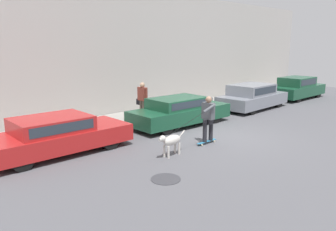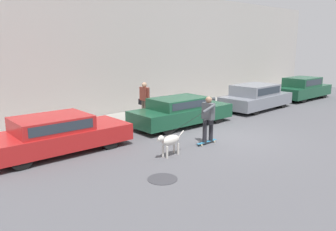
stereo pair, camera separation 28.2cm
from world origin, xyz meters
The scene contains 12 objects.
ground_plane centered at (0.00, 0.00, 0.00)m, with size 36.00×36.00×0.00m, color #545459.
back_wall centered at (0.00, 6.09, 2.96)m, with size 32.00×0.30×5.93m.
sidewalk_curb centered at (0.00, 4.71, 0.05)m, with size 30.00×2.42×0.11m.
parked_car_0 centered at (-5.27, 2.38, 0.58)m, with size 4.46×1.81×1.18m.
parked_car_1 centered at (0.10, 2.38, 0.59)m, with size 4.57×1.73×1.20m.
parked_car_2 centered at (5.46, 2.37, 0.64)m, with size 4.39×1.96×1.31m.
parked_car_3 centered at (10.47, 2.38, 0.66)m, with size 4.33×1.66×1.36m.
dog centered at (-2.83, -0.21, 0.48)m, with size 1.16×0.38×0.72m.
skateboarder centered at (-1.04, -0.12, 0.93)m, with size 2.59×0.60×1.63m.
pedestrian_with_bag centered at (-0.48, 4.16, 0.99)m, with size 0.23×0.72×1.60m.
manhole_cover centered at (-4.15, -1.43, 0.01)m, with size 0.76×0.76×0.01m.
fire_hydrant centered at (3.14, 3.26, 0.41)m, with size 0.18×0.18×0.79m.
Camera 1 is at (-9.33, -7.15, 3.31)m, focal length 35.00 mm.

